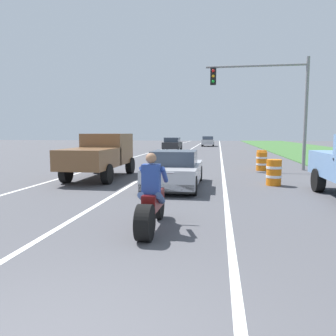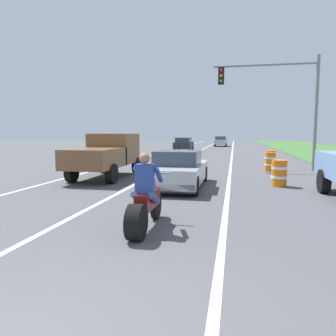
# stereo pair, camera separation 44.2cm
# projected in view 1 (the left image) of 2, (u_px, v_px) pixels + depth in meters

# --- Properties ---
(lane_stripe_left_solid) EXTENTS (0.14, 120.00, 0.01)m
(lane_stripe_left_solid) POSITION_uv_depth(u_px,v_px,m) (121.00, 161.00, 23.16)
(lane_stripe_left_solid) COLOR white
(lane_stripe_left_solid) RESTS_ON ground
(lane_stripe_right_solid) EXTENTS (0.14, 120.00, 0.01)m
(lane_stripe_right_solid) POSITION_uv_depth(u_px,v_px,m) (222.00, 162.00, 22.05)
(lane_stripe_right_solid) COLOR white
(lane_stripe_right_solid) RESTS_ON ground
(lane_stripe_centre_dashed) EXTENTS (0.14, 120.00, 0.01)m
(lane_stripe_centre_dashed) POSITION_uv_depth(u_px,v_px,m) (170.00, 161.00, 22.61)
(lane_stripe_centre_dashed) COLOR white
(lane_stripe_centre_dashed) RESTS_ON ground
(motorcycle_with_rider) EXTENTS (0.70, 2.21, 1.62)m
(motorcycle_with_rider) POSITION_uv_depth(u_px,v_px,m) (151.00, 203.00, 6.54)
(motorcycle_with_rider) COLOR black
(motorcycle_with_rider) RESTS_ON ground
(sports_car_silver) EXTENTS (1.84, 4.30, 1.37)m
(sports_car_silver) POSITION_uv_depth(u_px,v_px,m) (175.00, 170.00, 11.91)
(sports_car_silver) COLOR #B7B7BC
(sports_car_silver) RESTS_ON ground
(pickup_truck_left_lane_brown) EXTENTS (2.02, 4.80, 1.98)m
(pickup_truck_left_lane_brown) POSITION_uv_depth(u_px,v_px,m) (101.00, 153.00, 14.26)
(pickup_truck_left_lane_brown) COLOR brown
(pickup_truck_left_lane_brown) RESTS_ON ground
(traffic_light_mast_near) EXTENTS (5.41, 0.34, 6.00)m
(traffic_light_mast_near) POSITION_uv_depth(u_px,v_px,m) (273.00, 95.00, 17.17)
(traffic_light_mast_near) COLOR gray
(traffic_light_mast_near) RESTS_ON ground
(construction_barrel_nearest) EXTENTS (0.58, 0.58, 1.00)m
(construction_barrel_nearest) POSITION_uv_depth(u_px,v_px,m) (274.00, 172.00, 12.29)
(construction_barrel_nearest) COLOR orange
(construction_barrel_nearest) RESTS_ON ground
(construction_barrel_mid) EXTENTS (0.58, 0.58, 1.00)m
(construction_barrel_mid) POSITION_uv_depth(u_px,v_px,m) (262.00, 161.00, 17.11)
(construction_barrel_mid) COLOR orange
(construction_barrel_mid) RESTS_ON ground
(construction_barrel_far) EXTENTS (0.58, 0.58, 1.00)m
(construction_barrel_far) POSITION_uv_depth(u_px,v_px,m) (262.00, 159.00, 18.82)
(construction_barrel_far) COLOR orange
(construction_barrel_far) RESTS_ON ground
(distant_car_far_ahead) EXTENTS (1.80, 4.00, 1.50)m
(distant_car_far_ahead) POSITION_uv_depth(u_px,v_px,m) (172.00, 144.00, 35.52)
(distant_car_far_ahead) COLOR #262628
(distant_car_far_ahead) RESTS_ON ground
(distant_car_further_ahead) EXTENTS (1.80, 4.00, 1.50)m
(distant_car_further_ahead) POSITION_uv_depth(u_px,v_px,m) (208.00, 141.00, 48.18)
(distant_car_further_ahead) COLOR #B2B2B7
(distant_car_further_ahead) RESTS_ON ground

